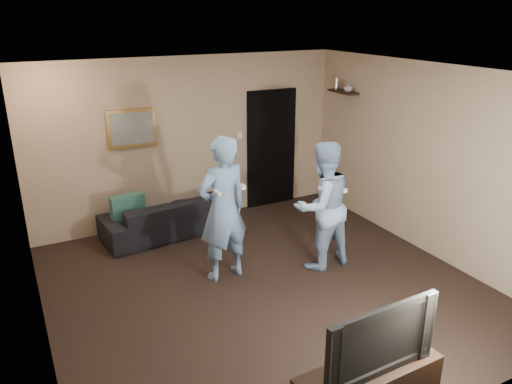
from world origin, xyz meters
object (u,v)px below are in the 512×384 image
television (373,335)px  wii_player_left (223,209)px  sofa (169,216)px  wii_player_right (322,206)px

television → wii_player_left: 2.70m
television → sofa: bearing=92.4°
television → wii_player_right: (1.15, 2.39, 0.06)m
sofa → television: bearing=89.2°
sofa → wii_player_left: (0.22, -1.58, 0.64)m
sofa → wii_player_left: bearing=92.7°
sofa → wii_player_left: wii_player_left is taller
television → wii_player_left: wii_player_left is taller
wii_player_left → wii_player_right: (1.26, -0.30, -0.08)m
wii_player_left → wii_player_right: size_ratio=1.09×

